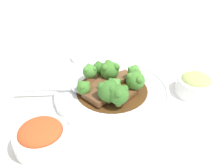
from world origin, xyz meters
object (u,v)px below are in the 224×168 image
broccoli_floret_5 (134,72)px  broccoli_floret_1 (119,94)px  beef_strip_3 (96,97)px  side_bowl_kimchi (41,137)px  broccoli_floret_3 (90,71)px  broccoli_floret_6 (109,70)px  broccoli_floret_8 (135,80)px  beef_strip_0 (125,95)px  sauce_dish (83,57)px  main_plate (112,92)px  broccoli_floret_4 (84,88)px  beef_strip_4 (90,87)px  broccoli_floret_0 (99,68)px  side_bowl_appetizer (195,84)px  beef_strip_1 (101,83)px  broccoli_floret_2 (109,91)px  serving_spoon (77,88)px  beef_strip_2 (121,77)px  broccoli_floret_7 (114,85)px

broccoli_floret_5 → broccoli_floret_1: bearing=-95.8°
beef_strip_3 → side_bowl_kimchi: (-0.06, -0.15, 0.00)m
broccoli_floret_3 → broccoli_floret_5: bearing=14.1°
broccoli_floret_3 → broccoli_floret_6: (0.05, 0.02, 0.00)m
broccoli_floret_1 → broccoli_floret_8: size_ratio=1.03×
broccoli_floret_8 → beef_strip_0: bearing=-116.9°
broccoli_floret_1 → sauce_dish: size_ratio=0.71×
main_plate → sauce_dish: size_ratio=3.90×
beef_strip_0 → broccoli_floret_4: 0.10m
beef_strip_4 → broccoli_floret_5: (0.10, 0.07, 0.02)m
broccoli_floret_0 → broccoli_floret_1: 0.13m
broccoli_floret_3 → side_bowl_appetizer: size_ratio=0.47×
beef_strip_0 → sauce_dish: size_ratio=1.09×
beef_strip_4 → broccoli_floret_1: 0.10m
side_bowl_kimchi → broccoli_floret_8: bearing=57.2°
beef_strip_4 → broccoli_floret_4: (-0.00, -0.03, 0.02)m
broccoli_floret_4 → broccoli_floret_6: bearing=64.9°
broccoli_floret_8 → sauce_dish: size_ratio=0.69×
beef_strip_1 → broccoli_floret_5: bearing=30.0°
broccoli_floret_0 → broccoli_floret_5: bearing=3.5°
beef_strip_0 → side_bowl_appetizer: size_ratio=0.85×
broccoli_floret_2 → serving_spoon: broccoli_floret_2 is taller
side_bowl_kimchi → beef_strip_4: bearing=80.6°
beef_strip_3 → side_bowl_kimchi: bearing=-111.0°
main_plate → broccoli_floret_2: bearing=-82.0°
beef_strip_3 → broccoli_floret_5: broccoli_floret_5 is taller
side_bowl_appetizer → broccoli_floret_2: bearing=-147.8°
beef_strip_4 → broccoli_floret_6: (0.03, 0.06, 0.02)m
broccoli_floret_3 → sauce_dish: size_ratio=0.60×
main_plate → beef_strip_0: (0.04, -0.02, 0.01)m
broccoli_floret_2 → broccoli_floret_5: (0.04, 0.10, -0.00)m
beef_strip_2 → beef_strip_4: (-0.06, -0.07, 0.00)m
main_plate → sauce_dish: main_plate is taller
beef_strip_0 → broccoli_floret_7: bearing=165.9°
broccoli_floret_7 → broccoli_floret_5: bearing=60.7°
main_plate → broccoli_floret_1: (0.03, -0.06, 0.04)m
beef_strip_2 → broccoli_floret_4: (-0.07, -0.10, 0.02)m
broccoli_floret_6 → broccoli_floret_3: bearing=-161.8°
broccoli_floret_4 → side_bowl_kimchi: bearing=-99.4°
broccoli_floret_0 → broccoli_floret_2: 0.11m
main_plate → broccoli_floret_2: (0.01, -0.05, 0.04)m
broccoli_floret_3 → beef_strip_1: bearing=-25.2°
main_plate → broccoli_floret_4: bearing=-141.8°
broccoli_floret_3 → broccoli_floret_2: bearing=-44.0°
main_plate → beef_strip_4: (-0.05, -0.02, 0.02)m
beef_strip_4 → broccoli_floret_7: broccoli_floret_7 is taller
broccoli_floret_2 → broccoli_floret_8: (0.05, 0.06, -0.00)m
side_bowl_appetizer → serving_spoon: bearing=-160.1°
beef_strip_2 → broccoli_floret_5: 0.04m
beef_strip_1 → broccoli_floret_5: broccoli_floret_5 is taller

